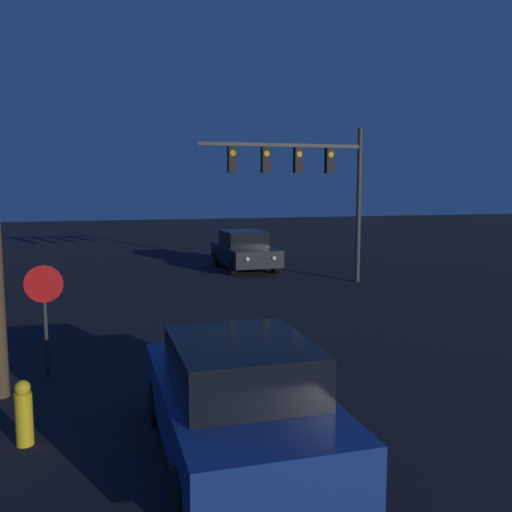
# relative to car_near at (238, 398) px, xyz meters

# --- Properties ---
(car_near) EXTENTS (2.04, 4.51, 1.65)m
(car_near) POSITION_rel_car_near_xyz_m (0.00, 0.00, 0.00)
(car_near) COLOR navy
(car_near) RESTS_ON ground_plane
(car_far) EXTENTS (2.11, 4.54, 1.65)m
(car_far) POSITION_rel_car_near_xyz_m (4.42, 16.43, 0.00)
(car_far) COLOR black
(car_far) RESTS_ON ground_plane
(traffic_signal_mast) EXTENTS (6.07, 0.30, 5.65)m
(traffic_signal_mast) POSITION_rel_car_near_xyz_m (5.66, 12.22, 3.18)
(traffic_signal_mast) COLOR #2D2D2D
(traffic_signal_mast) RESTS_ON ground_plane
(stop_sign) EXTENTS (0.69, 0.07, 2.14)m
(stop_sign) POSITION_rel_car_near_xyz_m (-2.66, 4.02, 0.66)
(stop_sign) COLOR #2D2D2D
(stop_sign) RESTS_ON ground_plane
(fire_hydrant) EXTENTS (0.24, 0.24, 0.93)m
(fire_hydrant) POSITION_rel_car_near_xyz_m (-2.76, 1.19, -0.37)
(fire_hydrant) COLOR gold
(fire_hydrant) RESTS_ON ground_plane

